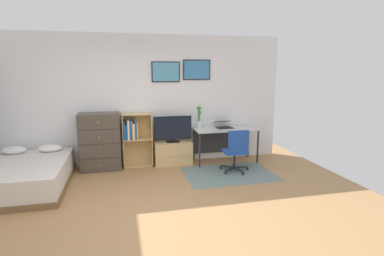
{
  "coord_description": "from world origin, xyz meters",
  "views": [
    {
      "loc": [
        -0.41,
        -3.99,
        1.99
      ],
      "look_at": [
        0.88,
        1.5,
        0.9
      ],
      "focal_mm": 28.43,
      "sensor_mm": 36.0,
      "label": 1
    }
  ],
  "objects_px": {
    "computer_mouse": "(236,128)",
    "bamboo_vase": "(199,116)",
    "television": "(173,129)",
    "laptop": "(223,125)",
    "bed": "(23,175)",
    "bookshelf": "(135,136)",
    "tv_stand": "(173,153)",
    "office_chair": "(236,150)",
    "desk": "(224,134)",
    "dresser": "(100,142)"
  },
  "relations": [
    {
      "from": "bookshelf",
      "to": "office_chair",
      "type": "relative_size",
      "value": 1.28
    },
    {
      "from": "bed",
      "to": "bookshelf",
      "type": "height_order",
      "value": "bookshelf"
    },
    {
      "from": "tv_stand",
      "to": "desk",
      "type": "xyz_separation_m",
      "value": [
        1.14,
        -0.01,
        0.36
      ]
    },
    {
      "from": "desk",
      "to": "bookshelf",
      "type": "bearing_deg",
      "value": 178.15
    },
    {
      "from": "laptop",
      "to": "computer_mouse",
      "type": "distance_m",
      "value": 0.27
    },
    {
      "from": "dresser",
      "to": "bamboo_vase",
      "type": "relative_size",
      "value": 2.39
    },
    {
      "from": "laptop",
      "to": "computer_mouse",
      "type": "relative_size",
      "value": 3.88
    },
    {
      "from": "tv_stand",
      "to": "laptop",
      "type": "distance_m",
      "value": 1.25
    },
    {
      "from": "bookshelf",
      "to": "television",
      "type": "xyz_separation_m",
      "value": [
        0.79,
        -0.07,
        0.12
      ]
    },
    {
      "from": "bamboo_vase",
      "to": "computer_mouse",
      "type": "bearing_deg",
      "value": -14.86
    },
    {
      "from": "tv_stand",
      "to": "television",
      "type": "height_order",
      "value": "television"
    },
    {
      "from": "bed",
      "to": "computer_mouse",
      "type": "bearing_deg",
      "value": 8.67
    },
    {
      "from": "bed",
      "to": "office_chair",
      "type": "distance_m",
      "value": 3.81
    },
    {
      "from": "bookshelf",
      "to": "dresser",
      "type": "bearing_deg",
      "value": -174.34
    },
    {
      "from": "bookshelf",
      "to": "desk",
      "type": "bearing_deg",
      "value": -1.85
    },
    {
      "from": "office_chair",
      "to": "tv_stand",
      "type": "bearing_deg",
      "value": 145.85
    },
    {
      "from": "bed",
      "to": "laptop",
      "type": "distance_m",
      "value": 3.94
    },
    {
      "from": "bed",
      "to": "desk",
      "type": "relative_size",
      "value": 1.43
    },
    {
      "from": "bed",
      "to": "tv_stand",
      "type": "height_order",
      "value": "bed"
    },
    {
      "from": "computer_mouse",
      "to": "bamboo_vase",
      "type": "relative_size",
      "value": 0.22
    },
    {
      "from": "tv_stand",
      "to": "bookshelf",
      "type": "bearing_deg",
      "value": 176.2
    },
    {
      "from": "laptop",
      "to": "bamboo_vase",
      "type": "relative_size",
      "value": 0.84
    },
    {
      "from": "bed",
      "to": "television",
      "type": "xyz_separation_m",
      "value": [
        2.7,
        0.74,
        0.53
      ]
    },
    {
      "from": "desk",
      "to": "computer_mouse",
      "type": "xyz_separation_m",
      "value": [
        0.21,
        -0.12,
        0.15
      ]
    },
    {
      "from": "bookshelf",
      "to": "computer_mouse",
      "type": "relative_size",
      "value": 10.61
    },
    {
      "from": "bamboo_vase",
      "to": "office_chair",
      "type": "bearing_deg",
      "value": -60.02
    },
    {
      "from": "television",
      "to": "desk",
      "type": "relative_size",
      "value": 0.59
    },
    {
      "from": "bookshelf",
      "to": "bamboo_vase",
      "type": "distance_m",
      "value": 1.42
    },
    {
      "from": "dresser",
      "to": "computer_mouse",
      "type": "relative_size",
      "value": 11.02
    },
    {
      "from": "television",
      "to": "laptop",
      "type": "bearing_deg",
      "value": 1.74
    },
    {
      "from": "bookshelf",
      "to": "laptop",
      "type": "bearing_deg",
      "value": -1.22
    },
    {
      "from": "television",
      "to": "computer_mouse",
      "type": "relative_size",
      "value": 7.62
    },
    {
      "from": "dresser",
      "to": "bookshelf",
      "type": "xyz_separation_m",
      "value": [
        0.68,
        0.07,
        0.07
      ]
    },
    {
      "from": "bed",
      "to": "dresser",
      "type": "distance_m",
      "value": 1.48
    },
    {
      "from": "computer_mouse",
      "to": "bamboo_vase",
      "type": "xyz_separation_m",
      "value": [
        -0.76,
        0.2,
        0.24
      ]
    },
    {
      "from": "dresser",
      "to": "bookshelf",
      "type": "distance_m",
      "value": 0.69
    },
    {
      "from": "office_chair",
      "to": "television",
      "type": "bearing_deg",
      "value": 146.61
    },
    {
      "from": "desk",
      "to": "bamboo_vase",
      "type": "distance_m",
      "value": 0.68
    },
    {
      "from": "dresser",
      "to": "laptop",
      "type": "xyz_separation_m",
      "value": [
        2.59,
        0.03,
        0.23
      ]
    },
    {
      "from": "bookshelf",
      "to": "office_chair",
      "type": "distance_m",
      "value": 2.09
    },
    {
      "from": "office_chair",
      "to": "bed",
      "type": "bearing_deg",
      "value": -178.59
    },
    {
      "from": "television",
      "to": "laptop",
      "type": "xyz_separation_m",
      "value": [
        1.12,
        0.03,
        0.04
      ]
    },
    {
      "from": "office_chair",
      "to": "computer_mouse",
      "type": "height_order",
      "value": "office_chair"
    },
    {
      "from": "laptop",
      "to": "bamboo_vase",
      "type": "distance_m",
      "value": 0.57
    },
    {
      "from": "bookshelf",
      "to": "computer_mouse",
      "type": "bearing_deg",
      "value": -4.83
    },
    {
      "from": "tv_stand",
      "to": "bamboo_vase",
      "type": "xyz_separation_m",
      "value": [
        0.59,
        0.07,
        0.76
      ]
    },
    {
      "from": "desk",
      "to": "laptop",
      "type": "bearing_deg",
      "value": 127.19
    },
    {
      "from": "television",
      "to": "tv_stand",
      "type": "bearing_deg",
      "value": 90.0
    },
    {
      "from": "tv_stand",
      "to": "laptop",
      "type": "xyz_separation_m",
      "value": [
        1.12,
        0.01,
        0.56
      ]
    },
    {
      "from": "television",
      "to": "office_chair",
      "type": "relative_size",
      "value": 0.92
    }
  ]
}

